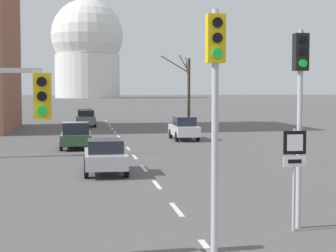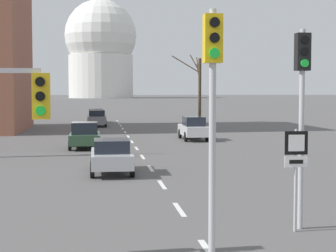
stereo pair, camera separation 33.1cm
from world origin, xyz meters
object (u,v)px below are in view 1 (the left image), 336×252
Objects in this scene: traffic_signal_centre_tall at (215,89)px; sedan_mid_centre at (85,116)px; street_lamp_right at (335,48)px; sedan_near_right at (86,118)px; route_sign_post at (294,161)px; sedan_far_right at (76,135)px; sedan_far_left at (105,156)px; sedan_near_left at (184,128)px; traffic_signal_near_right at (300,91)px.

traffic_signal_centre_tall is 1.16× the size of sedan_mid_centre.
street_lamp_right is 2.03× the size of sedan_near_right.
sedan_near_right reaches higher than sedan_mid_centre.
sedan_far_right is (-5.73, 21.42, -0.99)m from route_sign_post.
sedan_near_right is 31.70m from sedan_far_left.
route_sign_post is (2.73, 2.65, -1.83)m from traffic_signal_centre_tall.
route_sign_post is at bearing -94.28° from sedan_near_left.
sedan_near_left is 17.43m from sedan_near_right.
sedan_far_left is at bearing 168.28° from street_lamp_right.
street_lamp_right reaches higher than sedan_near_left.
sedan_mid_centre is (-10.20, 40.22, -4.59)m from street_lamp_right.
traffic_signal_centre_tall is at bearing -87.43° from sedan_mid_centre.
sedan_near_right reaches higher than sedan_far_right.
route_sign_post reaches higher than sedan_far_left.
traffic_signal_centre_tall is 1.17× the size of sedan_near_left.
sedan_near_left is 16.92m from sedan_far_left.
sedan_near_right is at bearing 87.81° from sedan_far_right.
sedan_far_right is (-5.97, 21.13, -2.79)m from traffic_signal_near_right.
street_lamp_right is at bearing -11.72° from sedan_far_left.
sedan_near_right is 1.09× the size of sedan_far_left.
sedan_near_right is at bearing -88.94° from sedan_mid_centre.
traffic_signal_centre_tall is 1.31× the size of sedan_far_left.
traffic_signal_centre_tall is 1.20× the size of sedan_near_right.
traffic_signal_near_right is 9.96m from street_lamp_right.
sedan_far_right is at bearing -91.42° from sedan_mid_centre.
street_lamp_right is 2.26× the size of sedan_far_right.
sedan_far_left is at bearing 97.03° from traffic_signal_centre_tall.
street_lamp_right reaches higher than traffic_signal_near_right.
traffic_signal_near_right is at bearing -93.80° from sedan_near_left.
sedan_near_left is (1.74, 26.13, -2.74)m from traffic_signal_near_right.
traffic_signal_near_right reaches higher than sedan_near_left.
sedan_far_right is (-10.88, 12.66, -4.58)m from street_lamp_right.
street_lamp_right is 1.97× the size of sedan_mid_centre.
traffic_signal_centre_tall is 1.33× the size of sedan_far_right.
sedan_far_right reaches higher than sedan_far_left.
traffic_signal_near_right is 11.77m from sedan_far_left.
traffic_signal_centre_tall reaches higher than sedan_near_left.
traffic_signal_centre_tall reaches higher than traffic_signal_near_right.
traffic_signal_near_right is 42.54m from sedan_near_right.
route_sign_post is 0.30× the size of street_lamp_right.
street_lamp_right reaches higher than traffic_signal_centre_tall.
traffic_signal_near_right is 1.15× the size of sedan_mid_centre.
traffic_signal_centre_tall is 29.56m from sedan_near_left.
sedan_near_right is (-6.90, 16.01, -0.02)m from sedan_near_left.
sedan_far_right is at bearing 104.97° from route_sign_post.
sedan_mid_centre is 27.56m from sedan_far_right.
sedan_near_right is 21.02m from sedan_far_right.
route_sign_post is 22.19m from sedan_far_right.
route_sign_post is 0.60× the size of sedan_near_right.
street_lamp_right is at bearing 59.85° from traffic_signal_near_right.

